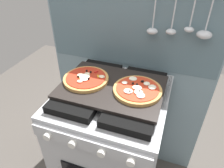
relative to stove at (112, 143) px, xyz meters
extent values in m
cube|color=#7A939E|center=(0.00, 0.34, 0.32)|extent=(1.10, 0.03, 1.55)
cube|color=slate|center=(0.00, 0.32, 0.70)|extent=(1.08, 0.00, 0.56)
cylinder|color=silver|center=(0.14, 0.29, 0.81)|extent=(0.01, 0.01, 0.23)
ellipsoid|color=silver|center=(0.14, 0.29, 0.68)|extent=(0.06, 0.05, 0.03)
cylinder|color=silver|center=(0.24, 0.29, 0.82)|extent=(0.01, 0.01, 0.22)
ellipsoid|color=silver|center=(0.24, 0.29, 0.69)|extent=(0.06, 0.05, 0.03)
cylinder|color=silver|center=(0.33, 0.29, 0.83)|extent=(0.01, 0.01, 0.20)
ellipsoid|color=silver|center=(0.33, 0.29, 0.71)|extent=(0.05, 0.04, 0.03)
cylinder|color=silver|center=(0.41, 0.29, 0.82)|extent=(0.01, 0.01, 0.21)
ellipsoid|color=silver|center=(0.41, 0.29, 0.69)|extent=(0.08, 0.07, 0.04)
cube|color=#B7BABF|center=(0.00, 0.00, -0.02)|extent=(0.60, 0.60, 0.86)
cube|color=black|center=(0.00, 0.00, 0.40)|extent=(0.59, 0.59, 0.01)
cube|color=black|center=(-0.14, 0.00, 0.43)|extent=(0.24, 0.51, 0.04)
cube|color=black|center=(0.14, 0.00, 0.43)|extent=(0.24, 0.51, 0.04)
cube|color=#B7BABF|center=(0.00, -0.31, 0.35)|extent=(0.58, 0.02, 0.07)
cylinder|color=silver|center=(-0.20, -0.33, 0.35)|extent=(0.04, 0.02, 0.04)
cylinder|color=silver|center=(-0.07, -0.33, 0.35)|extent=(0.04, 0.02, 0.04)
cylinder|color=silver|center=(0.07, -0.33, 0.35)|extent=(0.04, 0.02, 0.04)
cylinder|color=silver|center=(0.20, -0.33, 0.35)|extent=(0.04, 0.02, 0.04)
cube|color=black|center=(0.00, 0.00, 0.46)|extent=(0.54, 0.38, 0.02)
cylinder|color=tan|center=(-0.15, 0.00, 0.47)|extent=(0.25, 0.25, 0.02)
cylinder|color=#B72D19|center=(-0.15, 0.00, 0.49)|extent=(0.22, 0.22, 0.00)
ellipsoid|color=beige|center=(-0.16, -0.01, 0.49)|extent=(0.04, 0.04, 0.01)
ellipsoid|color=beige|center=(-0.15, 0.02, 0.49)|extent=(0.03, 0.03, 0.01)
ellipsoid|color=beige|center=(-0.18, 0.00, 0.49)|extent=(0.04, 0.04, 0.01)
ellipsoid|color=beige|center=(-0.15, -0.02, 0.49)|extent=(0.04, 0.04, 0.01)
ellipsoid|color=beige|center=(-0.16, 0.00, 0.49)|extent=(0.03, 0.04, 0.01)
ellipsoid|color=beige|center=(-0.15, 0.00, 0.49)|extent=(0.05, 0.05, 0.01)
ellipsoid|color=beige|center=(-0.15, -0.02, 0.49)|extent=(0.05, 0.04, 0.01)
ellipsoid|color=beige|center=(-0.07, 0.03, 0.49)|extent=(0.03, 0.03, 0.01)
ellipsoid|color=beige|center=(-0.16, -0.05, 0.49)|extent=(0.03, 0.03, 0.01)
sphere|color=black|center=(-0.19, -0.02, 0.49)|extent=(0.01, 0.01, 0.01)
cube|color=gold|center=(-0.16, -0.04, 0.49)|extent=(0.02, 0.02, 0.00)
cube|color=red|center=(-0.12, 0.06, 0.49)|extent=(0.02, 0.02, 0.00)
sphere|color=black|center=(-0.13, -0.02, 0.49)|extent=(0.01, 0.01, 0.01)
cube|color=gold|center=(-0.09, 0.02, 0.49)|extent=(0.02, 0.02, 0.00)
sphere|color=black|center=(-0.14, 0.05, 0.49)|extent=(0.01, 0.01, 0.01)
cube|color=gold|center=(-0.17, -0.02, 0.49)|extent=(0.02, 0.01, 0.00)
sphere|color=black|center=(-0.17, 0.05, 0.49)|extent=(0.01, 0.01, 0.01)
cylinder|color=tan|center=(0.14, 0.00, 0.47)|extent=(0.25, 0.25, 0.02)
cylinder|color=red|center=(0.14, 0.00, 0.49)|extent=(0.22, 0.22, 0.00)
ellipsoid|color=#F4EACC|center=(0.06, 0.01, 0.49)|extent=(0.03, 0.03, 0.01)
ellipsoid|color=#F4EACC|center=(0.10, -0.05, 0.49)|extent=(0.05, 0.04, 0.01)
ellipsoid|color=#F4EACC|center=(0.21, 0.02, 0.49)|extent=(0.04, 0.04, 0.01)
ellipsoid|color=#F4EACC|center=(0.17, 0.04, 0.49)|extent=(0.03, 0.03, 0.01)
ellipsoid|color=#F4EACC|center=(0.14, -0.01, 0.49)|extent=(0.05, 0.04, 0.01)
ellipsoid|color=#F4EACC|center=(0.17, -0.06, 0.49)|extent=(0.04, 0.04, 0.01)
ellipsoid|color=#F4EACC|center=(0.10, 0.06, 0.49)|extent=(0.04, 0.04, 0.01)
ellipsoid|color=#F4EACC|center=(0.15, -0.04, 0.49)|extent=(0.05, 0.04, 0.01)
sphere|color=black|center=(0.15, -0.04, 0.49)|extent=(0.01, 0.01, 0.01)
sphere|color=black|center=(0.11, -0.05, 0.49)|extent=(0.01, 0.01, 0.01)
sphere|color=black|center=(0.13, 0.02, 0.49)|extent=(0.01, 0.01, 0.01)
sphere|color=black|center=(0.11, 0.02, 0.49)|extent=(0.01, 0.01, 0.01)
sphere|color=black|center=(0.15, 0.05, 0.49)|extent=(0.01, 0.01, 0.01)
sphere|color=black|center=(0.15, 0.05, 0.49)|extent=(0.01, 0.01, 0.01)
camera|label=1|loc=(0.30, -0.83, 1.09)|focal=32.93mm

